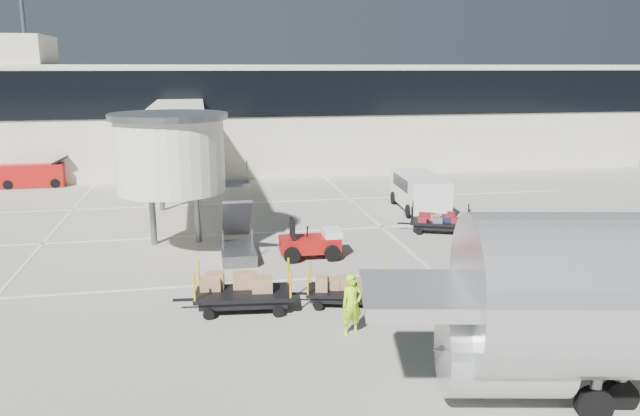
# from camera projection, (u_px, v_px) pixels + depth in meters

# --- Properties ---
(ground) EXTENTS (140.00, 140.00, 0.00)m
(ground) POSITION_uv_depth(u_px,v_px,m) (288.00, 300.00, 21.52)
(ground) COLOR #B7B1A4
(ground) RESTS_ON ground
(lane_markings) EXTENTS (40.00, 30.00, 0.02)m
(lane_markings) POSITION_uv_depth(u_px,v_px,m) (248.00, 232.00, 30.33)
(lane_markings) COLOR silver
(lane_markings) RESTS_ON ground
(terminal) EXTENTS (64.00, 12.11, 15.20)m
(terminal) POSITION_uv_depth(u_px,v_px,m) (231.00, 115.00, 49.22)
(terminal) COLOR beige
(terminal) RESTS_ON ground
(jet_bridge) EXTENTS (5.70, 20.40, 6.03)m
(jet_bridge) POSITION_uv_depth(u_px,v_px,m) (176.00, 139.00, 31.59)
(jet_bridge) COLOR white
(jet_bridge) RESTS_ON ground
(baggage_tug) EXTENTS (2.60, 1.68, 1.68)m
(baggage_tug) POSITION_uv_depth(u_px,v_px,m) (312.00, 243.00, 26.17)
(baggage_tug) COLOR #9C0F0E
(baggage_tug) RESTS_ON ground
(suitcase_cart) EXTENTS (3.48, 2.33, 1.35)m
(suitcase_cart) POSITION_uv_depth(u_px,v_px,m) (439.00, 223.00, 30.10)
(suitcase_cart) COLOR black
(suitcase_cart) RESTS_ON ground
(box_cart_near) EXTENTS (3.36, 1.93, 1.29)m
(box_cart_near) POSITION_uv_depth(u_px,v_px,m) (348.00, 291.00, 20.98)
(box_cart_near) COLOR black
(box_cart_near) RESTS_ON ground
(box_cart_far) EXTENTS (3.95, 1.87, 1.52)m
(box_cart_far) POSITION_uv_depth(u_px,v_px,m) (243.00, 294.00, 20.49)
(box_cart_far) COLOR black
(box_cart_far) RESTS_ON ground
(ground_worker) EXTENTS (0.77, 0.59, 1.88)m
(ground_worker) POSITION_uv_depth(u_px,v_px,m) (352.00, 305.00, 18.55)
(ground_worker) COLOR #A9ED18
(ground_worker) RESTS_ON ground
(minivan) EXTENTS (2.62, 5.37, 1.98)m
(minivan) POSITION_uv_depth(u_px,v_px,m) (419.00, 189.00, 34.80)
(minivan) COLOR white
(minivan) RESTS_ON ground
(belt_loader) EXTENTS (4.26, 1.77, 2.04)m
(belt_loader) POSITION_uv_depth(u_px,v_px,m) (34.00, 175.00, 41.67)
(belt_loader) COLOR #9C0F0E
(belt_loader) RESTS_ON ground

